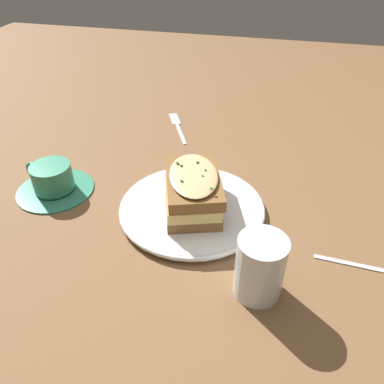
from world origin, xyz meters
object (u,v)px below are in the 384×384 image
(water_glass, at_px, (260,267))
(fork, at_px, (177,124))
(dinner_plate, at_px, (192,208))
(teacup_with_saucer, at_px, (53,180))
(sandwich, at_px, (193,190))

(water_glass, distance_m, fork, 0.55)
(dinner_plate, height_order, teacup_with_saucer, teacup_with_saucer)
(teacup_with_saucer, bearing_deg, sandwich, -166.18)
(teacup_with_saucer, xyz_separation_m, water_glass, (0.15, 0.41, 0.03))
(water_glass, bearing_deg, dinner_plate, -138.53)
(sandwich, relative_size, water_glass, 1.76)
(teacup_with_saucer, distance_m, water_glass, 0.44)
(dinner_plate, relative_size, fork, 1.64)
(dinner_plate, xyz_separation_m, water_glass, (0.15, 0.13, 0.04))
(dinner_plate, relative_size, sandwich, 1.54)
(teacup_with_saucer, bearing_deg, fork, -101.58)
(water_glass, xyz_separation_m, fork, (-0.48, -0.26, -0.05))
(dinner_plate, height_order, water_glass, water_glass)
(sandwich, height_order, teacup_with_saucer, sandwich)
(teacup_with_saucer, relative_size, water_glass, 1.52)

